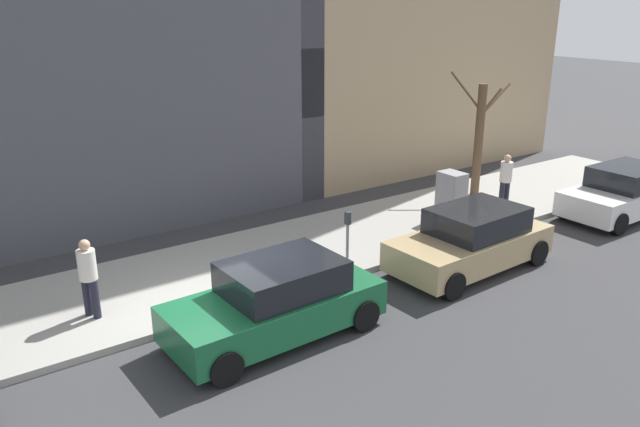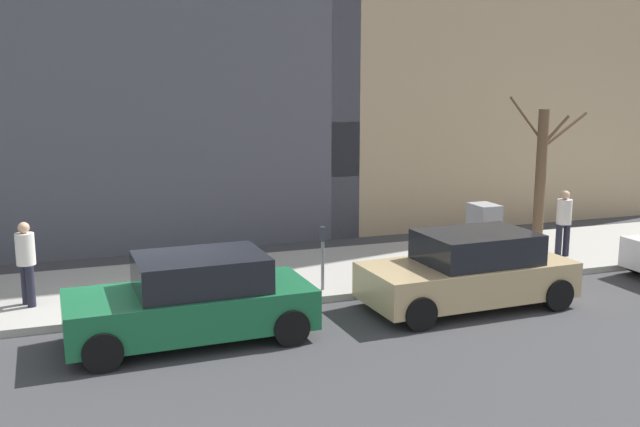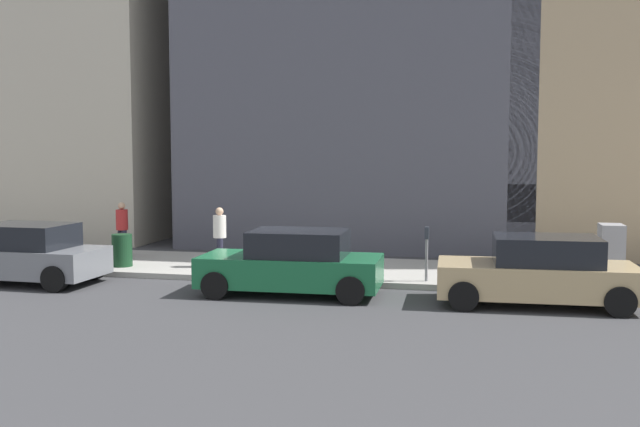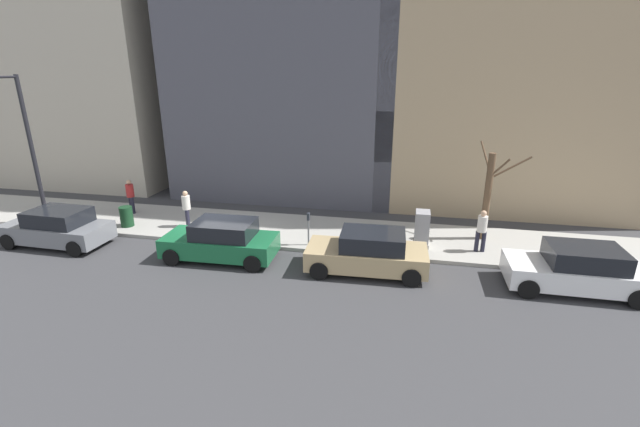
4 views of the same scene
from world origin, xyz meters
TOP-DOWN VIEW (x-y plane):
  - ground_plane at (0.00, 0.00)m, footprint 120.00×120.00m
  - sidewalk at (2.00, 0.00)m, footprint 4.00×36.00m
  - parked_car_tan at (-1.16, -6.13)m, footprint 2.06×4.27m
  - parked_car_green at (-1.19, -0.62)m, footprint 2.03×4.25m
  - parked_car_grey at (-1.27, 6.48)m, footprint 2.00×4.24m
  - parking_meter at (0.45, -3.60)m, footprint 0.14×0.10m
  - utility_box at (1.30, -8.01)m, footprint 0.83×0.61m
  - trash_bin at (0.90, 4.87)m, footprint 0.56×0.56m
  - pedestrian_midblock at (1.39, 2.16)m, footprint 0.38×0.36m
  - pedestrian_far_corner at (2.61, 5.78)m, footprint 0.36×0.36m
  - office_tower_right at (11.64, 13.03)m, footprint 12.29×12.29m

SIDE VIEW (x-z plane):
  - ground_plane at x=0.00m, z-range 0.00..0.00m
  - sidewalk at x=2.00m, z-range 0.00..0.15m
  - trash_bin at x=0.90m, z-range 0.15..1.05m
  - parked_car_tan at x=-1.16m, z-range -0.02..1.50m
  - parked_car_green at x=-1.19m, z-range -0.02..1.50m
  - parked_car_grey at x=-1.27m, z-range -0.02..1.50m
  - utility_box at x=1.30m, z-range 0.13..1.56m
  - parking_meter at x=0.45m, z-range 0.30..1.65m
  - pedestrian_midblock at x=1.39m, z-range 0.26..1.92m
  - pedestrian_far_corner at x=2.61m, z-range 0.26..1.92m
  - office_tower_right at x=11.64m, z-range 0.00..17.46m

